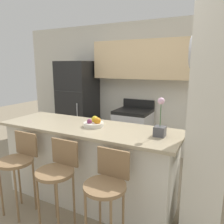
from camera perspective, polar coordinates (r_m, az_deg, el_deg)
The scene contains 12 objects.
ground_plane at distance 3.13m, azimuth -6.01°, elevation -21.51°, with size 14.00×14.00×0.00m, color gray.
wall_back at distance 4.24m, azimuth 9.34°, elevation 8.78°, with size 5.60×0.38×2.55m.
pillar_right at distance 2.19m, azimuth 24.10°, elevation -0.73°, with size 0.38×0.32×2.55m.
counter_bar at distance 2.88m, azimuth -6.23°, elevation -13.14°, with size 2.28×0.75×1.00m.
refrigerator at distance 4.67m, azimuth -8.87°, elevation 1.78°, with size 0.69×0.68×1.81m.
stove_range at distance 4.23m, azimuth 5.45°, elevation -5.42°, with size 0.64×0.61×1.07m.
bar_stool_left at distance 2.80m, azimuth -23.22°, elevation -11.72°, with size 0.39×0.39×0.95m.
bar_stool_mid at distance 2.41m, azimuth -14.00°, elevation -14.99°, with size 0.39×0.39×0.95m.
bar_stool_right at distance 2.12m, azimuth -1.33°, elevation -18.73°, with size 0.39×0.39×0.95m.
orchid_vase at distance 2.33m, azimuth 12.44°, elevation -3.45°, with size 0.12×0.12×0.41m.
fruit_bowl at distance 2.67m, azimuth -4.72°, elevation -2.92°, with size 0.25×0.25×0.12m.
trash_bin at distance 4.37m, azimuth -4.25°, elevation -8.57°, with size 0.28×0.28×0.38m.
Camera 1 is at (1.45, -2.17, 1.72)m, focal length 35.00 mm.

